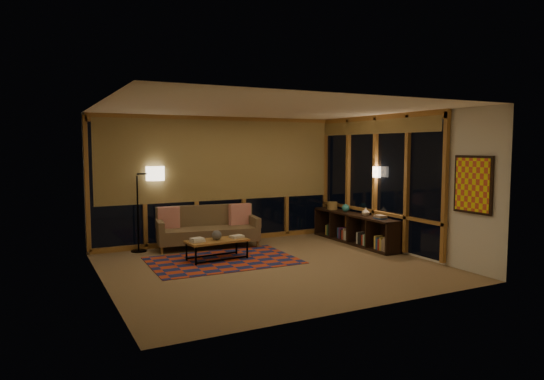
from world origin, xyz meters
name	(u,v)px	position (x,y,z in m)	size (l,w,h in m)	color
floor	(271,266)	(0.00, 0.00, 0.00)	(5.50, 5.00, 0.01)	#7A6448
ceiling	(271,109)	(0.00, 0.00, 2.70)	(5.50, 5.00, 0.01)	#FBECCE
walls	(271,189)	(0.00, 0.00, 1.35)	(5.51, 5.01, 2.70)	silver
window_wall_back	(220,180)	(0.00, 2.43, 1.35)	(5.30, 0.16, 2.60)	#B16E31
window_wall_right	(374,181)	(2.68, 0.60, 1.35)	(0.16, 3.70, 2.60)	#B16E31
wall_art	(473,185)	(2.71, -1.85, 1.45)	(0.06, 0.74, 0.94)	#D84B25
wall_sconce	(377,172)	(2.62, 0.45, 1.55)	(0.12, 0.18, 0.22)	beige
sofa	(208,227)	(-0.45, 2.00, 0.41)	(2.03, 0.82, 0.83)	brown
pillow_left	(169,217)	(-1.18, 2.29, 0.63)	(0.44, 0.15, 0.44)	red
pillow_right	(240,214)	(0.29, 2.06, 0.64)	(0.46, 0.15, 0.46)	red
area_rug	(223,260)	(-0.60, 0.77, 0.01)	(2.60, 1.73, 0.01)	#B63A1A
coffee_table	(217,250)	(-0.67, 0.88, 0.19)	(1.11, 0.51, 0.37)	#B16E31
book_stack_a	(197,240)	(-1.05, 0.86, 0.41)	(0.25, 0.20, 0.07)	beige
book_stack_b	(237,237)	(-0.27, 0.90, 0.39)	(0.23, 0.18, 0.05)	beige
ceramic_pot	(217,235)	(-0.68, 0.87, 0.46)	(0.18, 0.18, 0.18)	black
floor_lamp	(138,209)	(-1.80, 2.26, 0.84)	(0.56, 0.37, 1.68)	black
bookshelf	(354,228)	(2.49, 1.00, 0.32)	(0.40, 2.56, 0.64)	black
basket	(332,206)	(2.47, 1.81, 0.72)	(0.23, 0.23, 0.17)	olive
teal_bowl	(346,208)	(2.49, 1.32, 0.72)	(0.17, 0.17, 0.17)	#24716F
vase	(366,212)	(2.49, 0.62, 0.72)	(0.16, 0.16, 0.17)	#BAAA92
shelf_book_stack	(380,217)	(2.49, 0.16, 0.68)	(0.19, 0.27, 0.08)	beige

